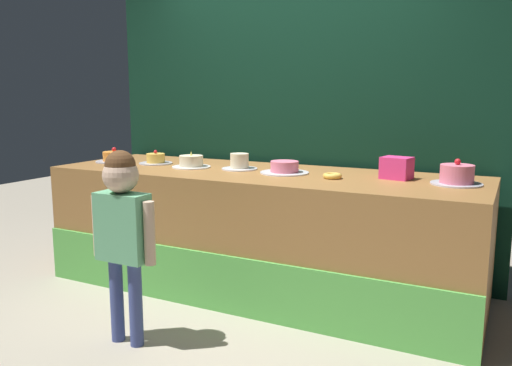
% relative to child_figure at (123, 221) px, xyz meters
% --- Properties ---
extents(ground_plane, '(12.00, 12.00, 0.00)m').
position_rel_child_figure_xyz_m(ground_plane, '(0.31, 0.65, -0.75)').
color(ground_plane, '#ADA38E').
extents(stage_platform, '(3.22, 1.06, 0.91)m').
position_rel_child_figure_xyz_m(stage_platform, '(0.31, 1.16, -0.30)').
color(stage_platform, '#9E6B38').
rests_on(stage_platform, ground_plane).
extents(curtain_backdrop, '(3.42, 0.08, 2.89)m').
position_rel_child_figure_xyz_m(curtain_backdrop, '(0.31, 1.78, 0.69)').
color(curtain_backdrop, black).
rests_on(curtain_backdrop, ground_plane).
extents(child_figure, '(0.45, 0.21, 1.16)m').
position_rel_child_figure_xyz_m(child_figure, '(0.00, 0.00, 0.00)').
color(child_figure, '#3F4C8C').
rests_on(child_figure, ground_plane).
extents(pink_box, '(0.22, 0.19, 0.15)m').
position_rel_child_figure_xyz_m(pink_box, '(1.28, 1.28, 0.23)').
color(pink_box, '#EF3684').
rests_on(pink_box, stage_platform).
extents(donut, '(0.13, 0.13, 0.04)m').
position_rel_child_figure_xyz_m(donut, '(0.89, 1.10, 0.18)').
color(donut, '#F2BF4C').
rests_on(donut, stage_platform).
extents(cake_far_left, '(0.32, 0.32, 0.13)m').
position_rel_child_figure_xyz_m(cake_far_left, '(-1.06, 1.12, 0.20)').
color(cake_far_left, silver).
rests_on(cake_far_left, stage_platform).
extents(cake_left, '(0.27, 0.27, 0.12)m').
position_rel_child_figure_xyz_m(cake_left, '(-0.67, 1.18, 0.19)').
color(cake_left, silver).
rests_on(cake_left, stage_platform).
extents(cake_center_left, '(0.30, 0.30, 0.13)m').
position_rel_child_figure_xyz_m(cake_center_left, '(-0.28, 1.13, 0.20)').
color(cake_center_left, white).
rests_on(cake_center_left, stage_platform).
extents(cake_center_right, '(0.27, 0.27, 0.12)m').
position_rel_child_figure_xyz_m(cake_center_right, '(0.11, 1.20, 0.21)').
color(cake_center_right, silver).
rests_on(cake_center_right, stage_platform).
extents(cake_right, '(0.35, 0.35, 0.09)m').
position_rel_child_figure_xyz_m(cake_right, '(0.50, 1.17, 0.19)').
color(cake_right, silver).
rests_on(cake_right, stage_platform).
extents(cake_far_right, '(0.32, 0.32, 0.17)m').
position_rel_child_figure_xyz_m(cake_far_right, '(1.67, 1.22, 0.22)').
color(cake_far_right, silver).
rests_on(cake_far_right, stage_platform).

